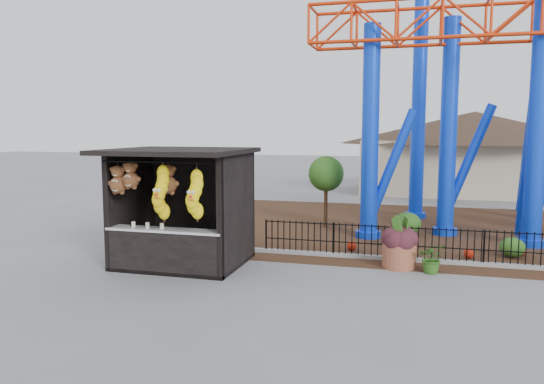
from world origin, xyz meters
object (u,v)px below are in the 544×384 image
(prize_booth, at_px, (178,209))
(potted_plant, at_px, (432,258))
(roller_coaster, at_px, (484,47))
(terracotta_planter, at_px, (399,256))

(prize_booth, xyz_separation_m, potted_plant, (6.48, 1.08, -1.14))
(roller_coaster, bearing_deg, terracotta_planter, -112.67)
(terracotta_planter, distance_m, potted_plant, 0.89)
(prize_booth, relative_size, potted_plant, 4.48)
(roller_coaster, distance_m, terracotta_planter, 8.87)
(prize_booth, relative_size, terracotta_planter, 3.98)
(prize_booth, distance_m, terracotta_planter, 5.94)
(potted_plant, bearing_deg, prize_booth, -172.48)
(prize_booth, height_order, potted_plant, prize_booth)
(prize_booth, xyz_separation_m, terracotta_planter, (5.65, 1.40, -1.21))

